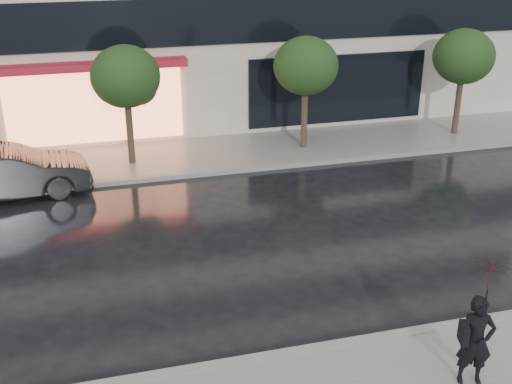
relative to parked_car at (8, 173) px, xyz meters
name	(u,v)px	position (x,y,z in m)	size (l,w,h in m)	color
ground	(323,319)	(6.68, -8.30, -0.76)	(120.00, 120.00, 0.00)	black
sidewalk_far	(219,153)	(6.68, 1.95, -0.70)	(60.00, 3.50, 0.12)	slate
curb_near	(342,346)	(6.68, -9.30, -0.69)	(60.00, 0.25, 0.14)	gray
curb_far	(231,171)	(6.68, 0.20, -0.69)	(60.00, 0.25, 0.14)	gray
tree_mid_west	(128,79)	(3.74, 1.73, 2.16)	(2.20, 2.20, 3.99)	#33261C
tree_mid_east	(307,68)	(9.74, 1.73, 2.16)	(2.20, 2.20, 3.99)	#33261C
tree_far_east	(465,58)	(15.74, 1.73, 2.16)	(2.20, 2.20, 3.99)	#33261C
parked_car	(8,173)	(0.00, 0.00, 0.00)	(1.62, 4.63, 1.53)	black
pedestrian_with_umbrella	(484,304)	(8.47, -10.90, 0.94)	(1.20, 1.21, 2.41)	black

